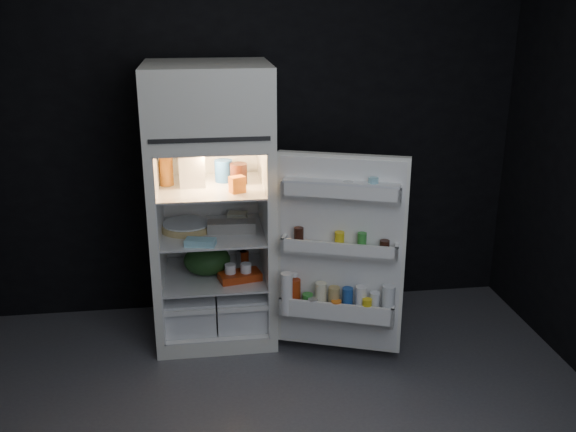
{
  "coord_description": "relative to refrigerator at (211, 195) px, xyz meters",
  "views": [
    {
      "loc": [
        -0.18,
        -2.62,
        2.15
      ],
      "look_at": [
        0.31,
        1.0,
        0.9
      ],
      "focal_mm": 40.0,
      "sensor_mm": 36.0,
      "label": 1
    }
  ],
  "objects": [
    {
      "name": "wall_back",
      "position": [
        0.14,
        0.38,
        0.39
      ],
      "size": [
        4.0,
        0.0,
        2.7
      ],
      "primitive_type": "cube",
      "color": "black",
      "rests_on": "ground"
    },
    {
      "name": "refrigerator",
      "position": [
        0.0,
        0.0,
        0.0
      ],
      "size": [
        0.76,
        0.71,
        1.78
      ],
      "color": "white",
      "rests_on": "ground"
    },
    {
      "name": "fridge_door",
      "position": [
        0.73,
        -0.51,
        -0.28
      ],
      "size": [
        0.74,
        0.43,
        1.22
      ],
      "color": "white",
      "rests_on": "ground"
    },
    {
      "name": "milk_jug",
      "position": [
        -0.12,
        -0.01,
        0.19
      ],
      "size": [
        0.16,
        0.16,
        0.24
      ],
      "primitive_type": "cube",
      "rotation": [
        0.0,
        0.0,
        0.04
      ],
      "color": "white",
      "rests_on": "refrigerator"
    },
    {
      "name": "mayo_jar",
      "position": [
        0.08,
        0.06,
        0.14
      ],
      "size": [
        0.13,
        0.13,
        0.14
      ],
      "primitive_type": "cylinder",
      "rotation": [
        0.0,
        0.0,
        -0.13
      ],
      "color": "#1B4692",
      "rests_on": "refrigerator"
    },
    {
      "name": "jam_jar",
      "position": [
        0.18,
        -0.01,
        0.14
      ],
      "size": [
        0.12,
        0.12,
        0.13
      ],
      "primitive_type": "cylinder",
      "rotation": [
        0.0,
        0.0,
        0.14
      ],
      "color": "black",
      "rests_on": "refrigerator"
    },
    {
      "name": "amber_bottle",
      "position": [
        -0.27,
        0.02,
        0.18
      ],
      "size": [
        0.11,
        0.11,
        0.22
      ],
      "primitive_type": "cylinder",
      "rotation": [
        0.0,
        0.0,
        -0.22
      ],
      "color": "#BC681E",
      "rests_on": "refrigerator"
    },
    {
      "name": "small_carton",
      "position": [
        0.16,
        -0.21,
        0.12
      ],
      "size": [
        0.11,
        0.1,
        0.1
      ],
      "primitive_type": "cube",
      "rotation": [
        0.0,
        0.0,
        0.4
      ],
      "color": "orange",
      "rests_on": "refrigerator"
    },
    {
      "name": "egg_carton",
      "position": [
        0.12,
        -0.08,
        -0.19
      ],
      "size": [
        0.31,
        0.14,
        0.07
      ],
      "primitive_type": "cube",
      "rotation": [
        0.0,
        0.0,
        -0.07
      ],
      "color": "gray",
      "rests_on": "refrigerator"
    },
    {
      "name": "pie",
      "position": [
        -0.16,
        0.0,
        -0.21
      ],
      "size": [
        0.41,
        0.41,
        0.04
      ],
      "primitive_type": "cylinder",
      "rotation": [
        0.0,
        0.0,
        0.28
      ],
      "color": "tan",
      "rests_on": "refrigerator"
    },
    {
      "name": "flat_package",
      "position": [
        -0.08,
        -0.29,
        -0.21
      ],
      "size": [
        0.2,
        0.13,
        0.04
      ],
      "primitive_type": "cube",
      "rotation": [
        0.0,
        0.0,
        -0.24
      ],
      "color": "#8AC6D6",
      "rests_on": "refrigerator"
    },
    {
      "name": "wrapped_pkg",
      "position": [
        0.17,
        0.15,
        -0.2
      ],
      "size": [
        0.14,
        0.13,
        0.05
      ],
      "primitive_type": "cube",
      "rotation": [
        0.0,
        0.0,
        -0.19
      ],
      "color": "beige",
      "rests_on": "refrigerator"
    },
    {
      "name": "produce_bag",
      "position": [
        -0.04,
        -0.04,
        -0.43
      ],
      "size": [
        0.38,
        0.36,
        0.2
      ],
      "primitive_type": "ellipsoid",
      "rotation": [
        0.0,
        0.0,
        -0.41
      ],
      "color": "#193815",
      "rests_on": "refrigerator"
    },
    {
      "name": "yogurt_tray",
      "position": [
        0.16,
        -0.16,
        -0.5
      ],
      "size": [
        0.29,
        0.19,
        0.05
      ],
      "primitive_type": "cube",
      "rotation": [
        0.0,
        0.0,
        0.22
      ],
      "color": "#A12F0D",
      "rests_on": "refrigerator"
    },
    {
      "name": "small_can_red",
      "position": [
        0.21,
        0.09,
        -0.48
      ],
      "size": [
        0.08,
        0.08,
        0.09
      ],
      "primitive_type": "cylinder",
      "rotation": [
        0.0,
        0.0,
        0.3
      ],
      "color": "#A12F0D",
      "rests_on": "refrigerator"
    },
    {
      "name": "small_can_silver",
      "position": [
        0.19,
        0.11,
        -0.48
      ],
      "size": [
        0.08,
        0.08,
        0.09
      ],
      "primitive_type": "cylinder",
      "rotation": [
        0.0,
        0.0,
        -0.18
      ],
      "color": "silver",
      "rests_on": "refrigerator"
    }
  ]
}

